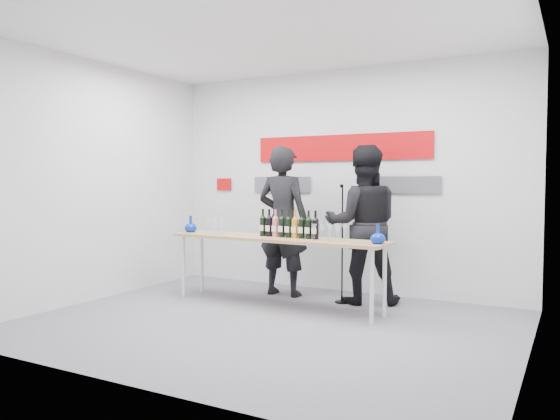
{
  "coord_description": "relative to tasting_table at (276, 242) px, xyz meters",
  "views": [
    {
      "loc": [
        2.83,
        -4.9,
        1.49
      ],
      "look_at": [
        -0.31,
        0.85,
        1.15
      ],
      "focal_mm": 35.0,
      "sensor_mm": 36.0,
      "label": 1
    }
  ],
  "objects": [
    {
      "name": "ground",
      "position": [
        0.31,
        -0.75,
        -0.77
      ],
      "size": [
        5.0,
        5.0,
        0.0
      ],
      "primitive_type": "plane",
      "color": "slate",
      "rests_on": "ground"
    },
    {
      "name": "back_wall",
      "position": [
        0.31,
        1.25,
        0.73
      ],
      "size": [
        5.0,
        0.04,
        3.0
      ],
      "primitive_type": "cube",
      "color": "silver",
      "rests_on": "ground"
    },
    {
      "name": "signage",
      "position": [
        0.26,
        1.22,
        1.04
      ],
      "size": [
        3.38,
        0.02,
        0.79
      ],
      "color": "#BE080B",
      "rests_on": "back_wall"
    },
    {
      "name": "tasting_table",
      "position": [
        0.0,
        0.0,
        0.0
      ],
      "size": [
        2.8,
        0.69,
        0.83
      ],
      "rotation": [
        0.0,
        0.0,
        -0.05
      ],
      "color": "tan",
      "rests_on": "ground"
    },
    {
      "name": "wine_bottles",
      "position": [
        0.16,
        0.02,
        0.23
      ],
      "size": [
        0.8,
        0.11,
        0.33
      ],
      "rotation": [
        0.0,
        0.0,
        -0.05
      ],
      "color": "black",
      "rests_on": "tasting_table"
    },
    {
      "name": "decanter_left",
      "position": [
        -1.3,
        0.03,
        0.17
      ],
      "size": [
        0.16,
        0.16,
        0.21
      ],
      "primitive_type": null,
      "color": "#08289D",
      "rests_on": "tasting_table"
    },
    {
      "name": "decanter_right",
      "position": [
        1.29,
        -0.1,
        0.17
      ],
      "size": [
        0.16,
        0.16,
        0.21
      ],
      "primitive_type": null,
      "color": "#08289D",
      "rests_on": "tasting_table"
    },
    {
      "name": "glasses_left",
      "position": [
        -0.9,
        0.03,
        0.15
      ],
      "size": [
        0.26,
        0.23,
        0.18
      ],
      "color": "silver",
      "rests_on": "tasting_table"
    },
    {
      "name": "glasses_right",
      "position": [
        0.7,
        -0.03,
        0.15
      ],
      "size": [
        0.37,
        0.24,
        0.18
      ],
      "color": "silver",
      "rests_on": "tasting_table"
    },
    {
      "name": "presenter_left",
      "position": [
        -0.23,
        0.61,
        0.21
      ],
      "size": [
        0.72,
        0.47,
        1.95
      ],
      "primitive_type": "imported",
      "rotation": [
        0.0,
        0.0,
        3.13
      ],
      "color": "black",
      "rests_on": "ground"
    },
    {
      "name": "presenter_right",
      "position": [
        0.84,
        0.68,
        0.2
      ],
      "size": [
        1.16,
        1.06,
        1.93
      ],
      "primitive_type": "imported",
      "rotation": [
        0.0,
        0.0,
        3.58
      ],
      "color": "black",
      "rests_on": "ground"
    },
    {
      "name": "mic_stand",
      "position": [
        0.63,
        0.54,
        -0.32
      ],
      "size": [
        0.17,
        0.17,
        1.46
      ],
      "rotation": [
        0.0,
        0.0,
        0.39
      ],
      "color": "black",
      "rests_on": "ground"
    }
  ]
}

